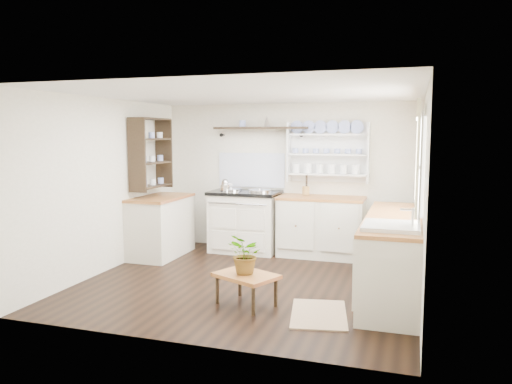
% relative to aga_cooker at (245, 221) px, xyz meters
% --- Properties ---
extents(floor, '(4.00, 3.80, 0.01)m').
position_rel_aga_cooker_xyz_m(floor, '(0.59, -1.57, -0.48)').
color(floor, black).
rests_on(floor, ground).
extents(wall_back, '(4.00, 0.02, 2.30)m').
position_rel_aga_cooker_xyz_m(wall_back, '(0.59, 0.33, 0.67)').
color(wall_back, beige).
rests_on(wall_back, ground).
extents(wall_right, '(0.02, 3.80, 2.30)m').
position_rel_aga_cooker_xyz_m(wall_right, '(2.59, -1.57, 0.67)').
color(wall_right, beige).
rests_on(wall_right, ground).
extents(wall_left, '(0.02, 3.80, 2.30)m').
position_rel_aga_cooker_xyz_m(wall_left, '(-1.41, -1.57, 0.67)').
color(wall_left, beige).
rests_on(wall_left, ground).
extents(ceiling, '(4.00, 3.80, 0.01)m').
position_rel_aga_cooker_xyz_m(ceiling, '(0.59, -1.57, 1.82)').
color(ceiling, white).
rests_on(ceiling, wall_back).
extents(window, '(0.08, 1.55, 1.22)m').
position_rel_aga_cooker_xyz_m(window, '(2.54, -1.42, 1.08)').
color(window, white).
rests_on(window, wall_right).
extents(aga_cooker, '(1.06, 0.73, 0.98)m').
position_rel_aga_cooker_xyz_m(aga_cooker, '(0.00, 0.00, 0.00)').
color(aga_cooker, white).
rests_on(aga_cooker, floor).
extents(back_cabinets, '(1.27, 0.63, 0.90)m').
position_rel_aga_cooker_xyz_m(back_cabinets, '(1.19, 0.03, -0.02)').
color(back_cabinets, beige).
rests_on(back_cabinets, floor).
extents(right_cabinets, '(0.62, 2.43, 0.90)m').
position_rel_aga_cooker_xyz_m(right_cabinets, '(2.29, -1.47, -0.02)').
color(right_cabinets, beige).
rests_on(right_cabinets, floor).
extents(belfast_sink, '(0.55, 0.60, 0.45)m').
position_rel_aga_cooker_xyz_m(belfast_sink, '(2.29, -2.22, 0.32)').
color(belfast_sink, white).
rests_on(belfast_sink, right_cabinets).
extents(left_cabinets, '(0.62, 1.13, 0.90)m').
position_rel_aga_cooker_xyz_m(left_cabinets, '(-1.11, -0.67, -0.02)').
color(left_cabinets, beige).
rests_on(left_cabinets, floor).
extents(plate_rack, '(1.20, 0.22, 0.90)m').
position_rel_aga_cooker_xyz_m(plate_rack, '(1.24, 0.29, 1.07)').
color(plate_rack, white).
rests_on(plate_rack, wall_back).
extents(high_shelf, '(1.50, 0.29, 0.16)m').
position_rel_aga_cooker_xyz_m(high_shelf, '(0.19, 0.21, 1.43)').
color(high_shelf, black).
rests_on(high_shelf, wall_back).
extents(left_shelving, '(0.28, 0.80, 1.05)m').
position_rel_aga_cooker_xyz_m(left_shelving, '(-1.25, -0.67, 1.07)').
color(left_shelving, black).
rests_on(left_shelving, wall_left).
extents(kettle, '(0.16, 0.16, 0.20)m').
position_rel_aga_cooker_xyz_m(kettle, '(-0.28, -0.12, 0.55)').
color(kettle, silver).
rests_on(kettle, aga_cooker).
extents(utensil_crock, '(0.11, 0.11, 0.13)m').
position_rel_aga_cooker_xyz_m(utensil_crock, '(0.93, 0.11, 0.49)').
color(utensil_crock, '#A67A3D').
rests_on(utensil_crock, back_cabinets).
extents(center_table, '(0.76, 0.67, 0.34)m').
position_rel_aga_cooker_xyz_m(center_table, '(0.82, -2.36, -0.18)').
color(center_table, brown).
rests_on(center_table, floor).
extents(potted_plant, '(0.51, 0.51, 0.43)m').
position_rel_aga_cooker_xyz_m(potted_plant, '(0.82, -2.36, 0.08)').
color(potted_plant, '#3F7233').
rests_on(potted_plant, center_table).
extents(floor_rug, '(0.69, 0.94, 0.02)m').
position_rel_aga_cooker_xyz_m(floor_rug, '(1.62, -2.42, -0.47)').
color(floor_rug, '#967657').
rests_on(floor_rug, floor).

